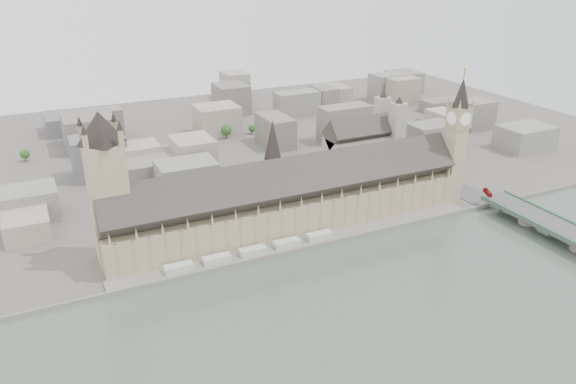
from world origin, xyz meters
name	(u,v)px	position (x,y,z in m)	size (l,w,h in m)	color
ground	(302,239)	(0.00, 0.00, 0.00)	(900.00, 900.00, 0.00)	#595651
embankment_wall	(312,247)	(0.00, -15.00, 1.50)	(600.00, 1.50, 3.00)	slate
river_terrace	(307,243)	(0.00, -7.50, 1.00)	(270.00, 15.00, 2.00)	slate
terrace_tents	(253,251)	(-40.00, -7.00, 4.00)	(118.00, 7.00, 4.00)	silver
palace_of_westminster	(290,200)	(0.00, 19.70, 22.71)	(265.00, 40.73, 55.44)	gray
elizabeth_tower	(457,132)	(138.00, 8.00, 58.09)	(17.00, 17.00, 107.50)	gray
victoria_tower	(107,182)	(-122.00, 26.00, 55.20)	(30.00, 30.00, 100.00)	gray
central_tower	(273,152)	(-10.00, 26.00, 57.92)	(13.00, 13.00, 48.00)	#847A5B
westminster_bridge	(571,239)	(162.00, -87.50, 5.12)	(25.00, 325.00, 10.25)	#474749
westminster_abbey	(364,145)	(110.92, 95.00, 25.08)	(68.00, 36.00, 64.00)	gray
city_skyline_inland	(197,125)	(0.00, 245.00, 19.00)	(720.00, 360.00, 38.00)	gray
park_trees	(256,201)	(-10.00, 60.00, 7.50)	(110.00, 30.00, 15.00)	#234518
red_bus_north	(488,192)	(157.16, -12.99, 11.94)	(2.84, 12.14, 3.38)	#AF1417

